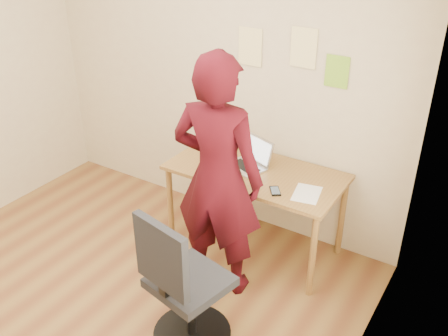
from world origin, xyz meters
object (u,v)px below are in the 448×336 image
Objects in this scene: desk at (256,180)px; person at (218,178)px; office_chair at (183,291)px; phone at (275,191)px; laptop at (250,160)px.

person reaches higher than desk.
office_chair is at bearing -83.94° from desk.
desk is 1.20m from office_chair.
person is (-0.14, 0.64, 0.48)m from office_chair.
person is (-0.29, -0.32, 0.17)m from phone.
laptop is 1.28m from office_chair.
desk is 9.42× the size of phone.
desk is 0.76× the size of person.
desk is at bearing -99.61° from person.
phone is at bearing -37.04° from desk.
desk is at bearing -8.04° from laptop.
person is at bearing -91.78° from desk.
laptop is at bearing 111.03° from office_chair.
laptop is at bearing 108.80° from phone.
laptop reaches higher than phone.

